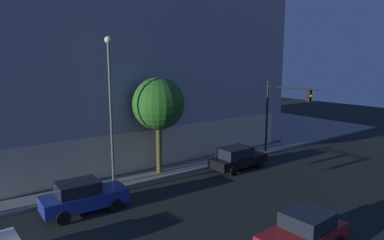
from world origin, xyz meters
TOP-DOWN VIEW (x-y plane):
  - modern_building at (10.66, 19.03)m, footprint 28.45×21.00m
  - traffic_light_far_corner at (20.63, 5.47)m, footprint 0.45×4.71m
  - street_lamp_sidewalk at (6.35, 7.31)m, footprint 0.44×0.44m
  - sidewalk_tree at (9.94, 7.55)m, footprint 3.65×3.65m
  - car_blue at (3.42, 4.61)m, footprint 4.46×2.10m
  - car_red at (9.64, -4.67)m, footprint 4.24×2.29m
  - car_black at (15.21, 5.04)m, footprint 4.60×2.09m

SIDE VIEW (x-z plane):
  - car_red at x=9.64m, z-range -0.01..1.61m
  - car_black at x=15.21m, z-range 0.02..1.72m
  - car_blue at x=3.42m, z-range 0.01..1.76m
  - traffic_light_far_corner at x=20.63m, z-range 1.18..7.39m
  - sidewalk_tree at x=9.94m, z-range 1.67..8.43m
  - street_lamp_sidewalk at x=6.35m, z-range 1.22..10.53m
  - modern_building at x=10.66m, z-range -0.09..21.43m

